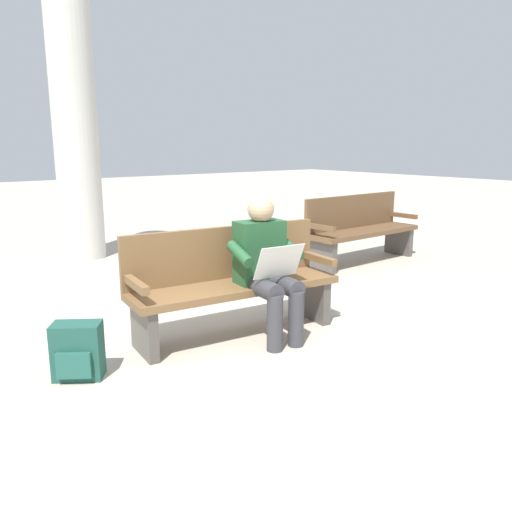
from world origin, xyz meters
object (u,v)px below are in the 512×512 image
support_pillar (76,133)px  bench_near (232,281)px  person_seated (266,264)px  bench_far (360,228)px  backpack (78,352)px

support_pillar → bench_near: bearing=89.4°
person_seated → bench_far: size_ratio=0.65×
backpack → support_pillar: (-1.38, -3.79, 1.53)m
bench_near → person_seated: (-0.17, 0.25, 0.17)m
bench_near → person_seated: person_seated is taller
bench_near → backpack: bearing=9.7°
person_seated → bench_near: bearing=-49.6°
backpack → person_seated: bearing=172.9°
bench_near → backpack: bench_near is taller
backpack → support_pillar: 4.32m
bench_near → support_pillar: support_pillar is taller
support_pillar → person_seated: bearing=91.9°
person_seated → bench_far: person_seated is taller
person_seated → support_pillar: bearing=-81.3°
bench_near → bench_far: size_ratio=1.02×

